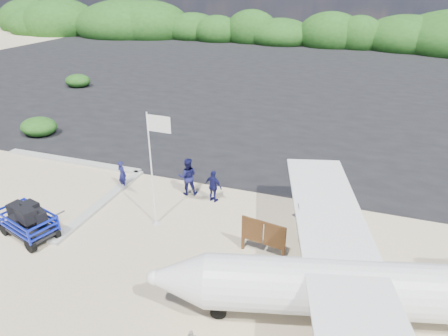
% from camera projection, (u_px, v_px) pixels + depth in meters
% --- Properties ---
extents(ground, '(160.00, 160.00, 0.00)m').
position_uv_depth(ground, '(174.00, 239.00, 16.63)').
color(ground, beige).
extents(asphalt_apron, '(90.00, 50.00, 0.04)m').
position_uv_depth(asphalt_apron, '(297.00, 80.00, 42.16)').
color(asphalt_apron, '#B2B2B2').
rests_on(asphalt_apron, ground).
extents(lagoon, '(9.00, 7.00, 0.40)m').
position_uv_depth(lagoon, '(28.00, 189.00, 20.57)').
color(lagoon, '#B2B2B2').
rests_on(lagoon, ground).
extents(vegetation_band, '(124.00, 8.00, 4.40)m').
position_uv_depth(vegetation_band, '(324.00, 45.00, 63.44)').
color(vegetation_band, '#B2B2B2').
rests_on(vegetation_band, ground).
extents(baggage_cart, '(3.09, 2.30, 1.38)m').
position_uv_depth(baggage_cart, '(31.00, 236.00, 16.82)').
color(baggage_cart, '#0C1CBA').
rests_on(baggage_cart, ground).
extents(flagpole, '(1.04, 0.46, 5.15)m').
position_uv_depth(flagpole, '(156.00, 223.00, 17.72)').
color(flagpole, white).
rests_on(flagpole, ground).
extents(signboard, '(1.94, 0.50, 1.59)m').
position_uv_depth(signboard, '(262.00, 255.00, 15.70)').
color(signboard, '#513217').
rests_on(signboard, ground).
extents(crew_a, '(0.63, 0.52, 1.49)m').
position_uv_depth(crew_a, '(122.00, 174.00, 20.42)').
color(crew_a, '#121344').
rests_on(crew_a, ground).
extents(crew_b, '(1.15, 1.04, 1.94)m').
position_uv_depth(crew_b, '(188.00, 176.00, 19.72)').
color(crew_b, '#121344').
rests_on(crew_b, ground).
extents(crew_c, '(1.04, 0.66, 1.65)m').
position_uv_depth(crew_c, '(213.00, 186.00, 19.11)').
color(crew_c, '#121344').
rests_on(crew_c, ground).
extents(aircraft_large, '(18.43, 18.43, 4.53)m').
position_uv_depth(aircraft_large, '(436.00, 104.00, 34.34)').
color(aircraft_large, '#B2B2B2').
rests_on(aircraft_large, ground).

